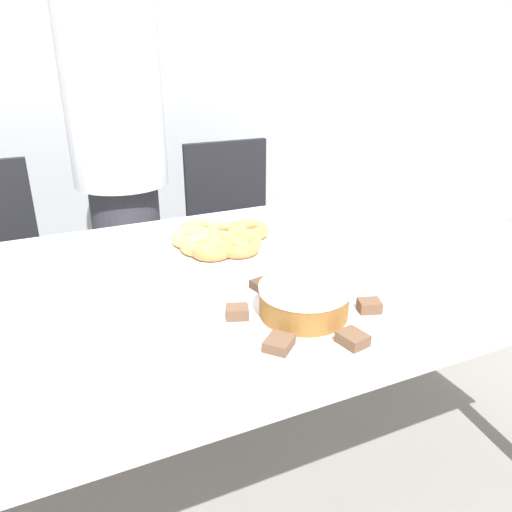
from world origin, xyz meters
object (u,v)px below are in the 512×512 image
person_standing (121,170)px  plate_donuts (220,246)px  frosted_cake (304,300)px  plate_cake (304,316)px  napkin (410,238)px  office_chair_right (238,249)px

person_standing → plate_donuts: size_ratio=4.92×
person_standing → frosted_cake: (0.18, -1.07, -0.07)m
plate_donuts → frosted_cake: 0.45m
plate_cake → plate_donuts: bearing=92.7°
napkin → plate_donuts: bearing=162.7°
person_standing → plate_donuts: person_standing is taller
plate_cake → frosted_cake: frosted_cake is taller
person_standing → plate_cake: bearing=-80.6°
office_chair_right → plate_donuts: (-0.36, -0.73, 0.34)m
office_chair_right → napkin: bearing=-77.3°
person_standing → plate_donuts: (0.16, -0.63, -0.11)m
office_chair_right → plate_donuts: bearing=-115.0°
office_chair_right → plate_cake: office_chair_right is taller
frosted_cake → napkin: frosted_cake is taller
plate_donuts → napkin: plate_donuts is taller
person_standing → napkin: (0.70, -0.80, -0.11)m
plate_cake → napkin: plate_cake is taller
plate_cake → office_chair_right: bearing=74.1°
office_chair_right → plate_donuts: size_ratio=2.67×
person_standing → frosted_cake: 1.09m
frosted_cake → napkin: (0.52, 0.28, -0.04)m
person_standing → frosted_cake: person_standing is taller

